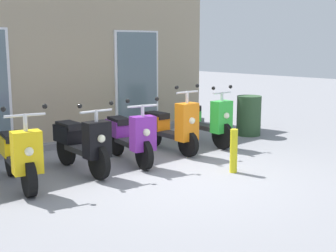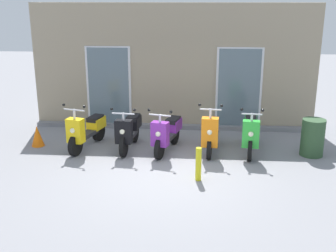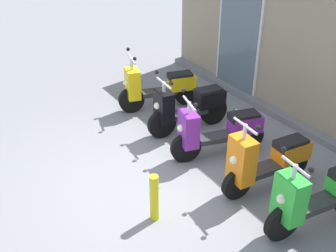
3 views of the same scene
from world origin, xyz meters
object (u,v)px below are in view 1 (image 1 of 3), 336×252
Objects in this scene: scooter_yellow at (19,155)px; scooter_black at (82,142)px; scooter_purple at (130,135)px; curb_bollard at (234,151)px; scooter_orange at (171,126)px; trash_bin at (249,116)px; scooter_green at (204,120)px.

scooter_yellow reaches higher than scooter_black.
scooter_yellow reaches higher than scooter_purple.
curb_bollard is (2.75, -1.73, -0.11)m from scooter_yellow.
scooter_orange is 2.38m from trash_bin.
scooter_green is 1.44m from trash_bin.
scooter_yellow is 3.97m from scooter_green.
scooter_yellow is 5.41m from trash_bin.
scooter_orange is 1.72m from curb_bollard.
scooter_purple is 3.42m from trash_bin.
scooter_green is 1.89× the size of trash_bin.
scooter_yellow is 1.99m from scooter_purple.
scooter_black is 1.83× the size of trash_bin.
curb_bollard is at bearing -45.31° from scooter_black.
scooter_purple reaches higher than curb_bollard.
trash_bin reaches higher than curb_bollard.
curb_bollard is at bearing -148.51° from trash_bin.
scooter_orange is 0.92× the size of scooter_green.
trash_bin is at bearing -1.13° from scooter_black.
scooter_yellow is at bearing 147.84° from curb_bollard.
scooter_yellow is 1.85× the size of trash_bin.
scooter_purple is at bearing 114.78° from curb_bollard.
scooter_yellow is 3.25m from curb_bollard.
scooter_green reaches higher than trash_bin.
scooter_black is at bearing 134.69° from curb_bollard.
trash_bin is at bearing -2.66° from scooter_green.
curb_bollard is at bearing -32.16° from scooter_yellow.
scooter_black is at bearing 179.22° from scooter_orange.
scooter_yellow reaches higher than curb_bollard.
curb_bollard is at bearing -99.57° from scooter_orange.
scooter_black is 0.97× the size of scooter_green.
scooter_orange is at bearing 178.58° from trash_bin.
curb_bollard is (1.70, -1.71, -0.14)m from scooter_black.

